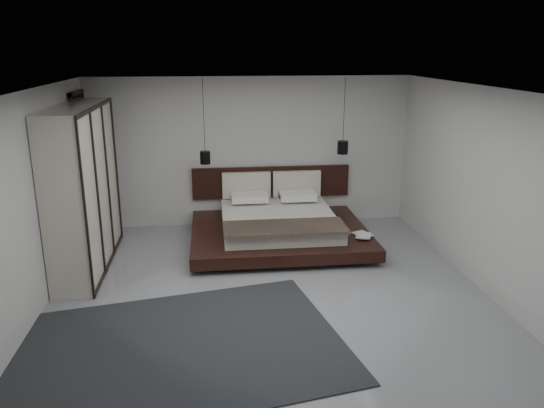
{
  "coord_description": "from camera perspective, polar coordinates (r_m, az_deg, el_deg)",
  "views": [
    {
      "loc": [
        -0.75,
        -6.85,
        3.3
      ],
      "look_at": [
        0.19,
        1.2,
        0.9
      ],
      "focal_mm": 35.0,
      "sensor_mm": 36.0,
      "label": 1
    }
  ],
  "objects": [
    {
      "name": "bed",
      "position": [
        9.32,
        0.66,
        -2.25
      ],
      "size": [
        3.01,
        2.49,
        1.12
      ],
      "color": "black",
      "rests_on": "floor"
    },
    {
      "name": "wall_right",
      "position": [
        8.04,
        21.35,
        1.68
      ],
      "size": [
        0.0,
        6.0,
        6.0
      ],
      "primitive_type": "plane",
      "rotation": [
        1.57,
        0.0,
        -1.57
      ],
      "color": "#B9B9B7",
      "rests_on": "floor"
    },
    {
      "name": "wall_back",
      "position": [
        10.06,
        -2.3,
        5.61
      ],
      "size": [
        6.0,
        0.0,
        6.0
      ],
      "primitive_type": "plane",
      "rotation": [
        1.57,
        0.0,
        0.0
      ],
      "color": "#B9B9B7",
      "rests_on": "floor"
    },
    {
      "name": "pendant_left",
      "position": [
        9.44,
        -7.2,
        5.01
      ],
      "size": [
        0.18,
        0.18,
        1.48
      ],
      "color": "black",
      "rests_on": "ceiling"
    },
    {
      "name": "wall_left",
      "position": [
        7.46,
        -23.99,
        0.28
      ],
      "size": [
        0.0,
        6.0,
        6.0
      ],
      "primitive_type": "plane",
      "rotation": [
        1.57,
        0.0,
        1.57
      ],
      "color": "#B9B9B7",
      "rests_on": "floor"
    },
    {
      "name": "lattice_screen",
      "position": [
        9.77,
        -19.59,
        3.72
      ],
      "size": [
        0.05,
        0.9,
        2.6
      ],
      "primitive_type": "cube",
      "color": "black",
      "rests_on": "floor"
    },
    {
      "name": "book_lower",
      "position": [
        8.93,
        9.15,
        -3.39
      ],
      "size": [
        0.34,
        0.38,
        0.03
      ],
      "primitive_type": "imported",
      "rotation": [
        0.0,
        0.0,
        0.4
      ],
      "color": "#99724C",
      "rests_on": "bed"
    },
    {
      "name": "book_upper",
      "position": [
        8.89,
        9.08,
        -3.3
      ],
      "size": [
        0.34,
        0.39,
        0.02
      ],
      "primitive_type": "imported",
      "rotation": [
        0.0,
        0.0,
        -0.38
      ],
      "color": "#99724C",
      "rests_on": "book_lower"
    },
    {
      "name": "wardrobe",
      "position": [
        8.55,
        -19.66,
        1.61
      ],
      "size": [
        0.6,
        2.54,
        2.49
      ],
      "color": "beige",
      "rests_on": "floor"
    },
    {
      "name": "pendant_right",
      "position": [
        9.71,
        7.62,
        6.07
      ],
      "size": [
        0.19,
        0.19,
        1.35
      ],
      "color": "black",
      "rests_on": "ceiling"
    },
    {
      "name": "wall_front",
      "position": [
        4.36,
        3.95,
        -9.38
      ],
      "size": [
        6.0,
        0.0,
        6.0
      ],
      "primitive_type": "plane",
      "rotation": [
        -1.57,
        0.0,
        0.0
      ],
      "color": "#B9B9B7",
      "rests_on": "floor"
    },
    {
      "name": "floor",
      "position": [
        7.64,
        -0.4,
        -9.08
      ],
      "size": [
        6.0,
        6.0,
        0.0
      ],
      "primitive_type": "plane",
      "color": "gray",
      "rests_on": "ground"
    },
    {
      "name": "ceiling",
      "position": [
        6.91,
        -0.45,
        12.35
      ],
      "size": [
        6.0,
        6.0,
        0.0
      ],
      "primitive_type": "plane",
      "rotation": [
        3.14,
        0.0,
        0.0
      ],
      "color": "white",
      "rests_on": "wall_back"
    },
    {
      "name": "rug",
      "position": [
        6.36,
        -10.11,
        -14.97
      ],
      "size": [
        4.17,
        3.32,
        0.02
      ],
      "primitive_type": "cube",
      "rotation": [
        0.0,
        0.0,
        0.19
      ],
      "color": "black",
      "rests_on": "floor"
    }
  ]
}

